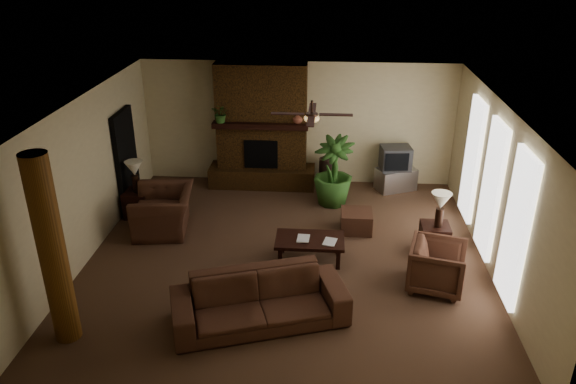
# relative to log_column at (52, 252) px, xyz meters

# --- Properties ---
(room_shell) EXTENTS (7.00, 7.00, 7.00)m
(room_shell) POSITION_rel_log_column_xyz_m (2.95, 2.40, 0.00)
(room_shell) COLOR brown
(room_shell) RESTS_ON ground
(fireplace) EXTENTS (2.40, 0.70, 2.80)m
(fireplace) POSITION_rel_log_column_xyz_m (2.15, 5.62, -0.24)
(fireplace) COLOR #553516
(fireplace) RESTS_ON ground
(windows) EXTENTS (0.08, 3.65, 2.35)m
(windows) POSITION_rel_log_column_xyz_m (6.40, 2.60, -0.05)
(windows) COLOR white
(windows) RESTS_ON ground
(log_column) EXTENTS (0.36, 0.36, 2.80)m
(log_column) POSITION_rel_log_column_xyz_m (0.00, 0.00, 0.00)
(log_column) COLOR brown
(log_column) RESTS_ON ground
(doorway) EXTENTS (0.10, 1.00, 2.10)m
(doorway) POSITION_rel_log_column_xyz_m (-0.49, 4.20, -0.35)
(doorway) COLOR black
(doorway) RESTS_ON ground
(ceiling_fan) EXTENTS (1.35, 1.35, 0.37)m
(ceiling_fan) POSITION_rel_log_column_xyz_m (3.35, 2.70, 1.13)
(ceiling_fan) COLOR black
(ceiling_fan) RESTS_ON ceiling
(sofa) EXTENTS (2.65, 1.50, 1.00)m
(sofa) POSITION_rel_log_column_xyz_m (2.70, 0.54, -0.90)
(sofa) COLOR #513122
(sofa) RESTS_ON ground
(armchair_left) EXTENTS (0.99, 1.37, 1.10)m
(armchair_left) POSITION_rel_log_column_xyz_m (0.50, 3.25, -0.85)
(armchair_left) COLOR #513122
(armchair_left) RESTS_ON ground
(armchair_right) EXTENTS (0.99, 1.03, 0.88)m
(armchair_right) POSITION_rel_log_column_xyz_m (5.45, 1.63, -0.96)
(armchair_right) COLOR #513122
(armchair_right) RESTS_ON ground
(coffee_table) EXTENTS (1.20, 0.70, 0.43)m
(coffee_table) POSITION_rel_log_column_xyz_m (3.37, 2.33, -1.03)
(coffee_table) COLOR black
(coffee_table) RESTS_ON ground
(ottoman) EXTENTS (0.61, 0.61, 0.40)m
(ottoman) POSITION_rel_log_column_xyz_m (4.23, 3.51, -1.20)
(ottoman) COLOR #513122
(ottoman) RESTS_ON ground
(tv_stand) EXTENTS (0.98, 0.80, 0.50)m
(tv_stand) POSITION_rel_log_column_xyz_m (5.20, 5.55, -1.15)
(tv_stand) COLOR #B5B5B7
(tv_stand) RESTS_ON ground
(tv) EXTENTS (0.71, 0.60, 0.52)m
(tv) POSITION_rel_log_column_xyz_m (5.16, 5.54, -0.64)
(tv) COLOR #38393B
(tv) RESTS_ON tv_stand
(floor_vase) EXTENTS (0.34, 0.34, 0.77)m
(floor_vase) POSITION_rel_log_column_xyz_m (3.63, 5.55, -0.97)
(floor_vase) COLOR black
(floor_vase) RESTS_ON ground
(floor_plant) EXTENTS (1.36, 1.70, 0.84)m
(floor_plant) POSITION_rel_log_column_xyz_m (3.77, 4.69, -0.98)
(floor_plant) COLOR #346227
(floor_plant) RESTS_ON ground
(side_table_left) EXTENTS (0.52, 0.52, 0.55)m
(side_table_left) POSITION_rel_log_column_xyz_m (-0.20, 3.80, -1.12)
(side_table_left) COLOR black
(side_table_left) RESTS_ON ground
(lamp_left) EXTENTS (0.38, 0.38, 0.65)m
(lamp_left) POSITION_rel_log_column_xyz_m (-0.20, 3.81, -0.40)
(lamp_left) COLOR black
(lamp_left) RESTS_ON side_table_left
(side_table_right) EXTENTS (0.51, 0.51, 0.55)m
(side_table_right) POSITION_rel_log_column_xyz_m (5.60, 2.77, -1.12)
(side_table_right) COLOR black
(side_table_right) RESTS_ON ground
(lamp_right) EXTENTS (0.43, 0.43, 0.65)m
(lamp_right) POSITION_rel_log_column_xyz_m (5.63, 2.73, -0.40)
(lamp_right) COLOR black
(lamp_right) RESTS_ON side_table_right
(mantel_plant) EXTENTS (0.50, 0.52, 0.33)m
(mantel_plant) POSITION_rel_log_column_xyz_m (1.31, 5.32, 0.32)
(mantel_plant) COLOR #346227
(mantel_plant) RESTS_ON fireplace
(mantel_vase) EXTENTS (0.26, 0.27, 0.22)m
(mantel_vase) POSITION_rel_log_column_xyz_m (2.97, 5.41, 0.27)
(mantel_vase) COLOR #94503B
(mantel_vase) RESTS_ON fireplace
(book_a) EXTENTS (0.22, 0.04, 0.29)m
(book_a) POSITION_rel_log_column_xyz_m (3.15, 2.31, -0.83)
(book_a) COLOR #999999
(book_a) RESTS_ON coffee_table
(book_b) EXTENTS (0.21, 0.07, 0.29)m
(book_b) POSITION_rel_log_column_xyz_m (3.61, 2.24, -0.82)
(book_b) COLOR #999999
(book_b) RESTS_ON coffee_table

